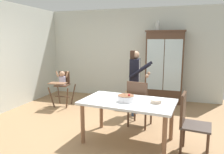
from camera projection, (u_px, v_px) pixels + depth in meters
ground_plane at (99, 129)px, 4.30m from camera, size 6.24×6.24×0.00m
wall_back at (130, 54)px, 6.54m from camera, size 5.32×0.06×2.70m
china_cabinet at (164, 67)px, 6.03m from camera, size 1.07×0.48×2.03m
ceramic_vase at (157, 26)px, 5.91m from camera, size 0.13×0.13×0.27m
high_chair_with_toddler at (62, 82)px, 5.73m from camera, size 0.64×0.74×0.95m
adult_person at (135, 75)px, 4.97m from camera, size 0.51×0.50×1.53m
dining_table at (128, 106)px, 3.68m from camera, size 1.64×1.05×0.74m
birthday_cake at (126, 98)px, 3.61m from camera, size 0.28×0.28×0.19m
serving_bowl at (156, 101)px, 3.52m from camera, size 0.18×0.18×0.05m
dining_chair_far_side at (138, 101)px, 4.31m from camera, size 0.51×0.51×0.96m
dining_chair_right_end at (189, 119)px, 3.31m from camera, size 0.49×0.49×0.96m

